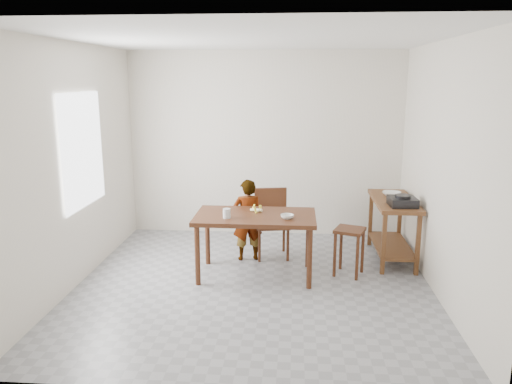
# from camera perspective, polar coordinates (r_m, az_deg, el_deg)

# --- Properties ---
(floor) EXTENTS (4.00, 4.00, 0.04)m
(floor) POSITION_cam_1_polar(r_m,az_deg,el_deg) (5.79, -0.32, -10.78)
(floor) COLOR gray
(floor) RESTS_ON ground
(ceiling) EXTENTS (4.00, 4.00, 0.04)m
(ceiling) POSITION_cam_1_polar(r_m,az_deg,el_deg) (5.32, -0.35, 17.37)
(ceiling) COLOR white
(ceiling) RESTS_ON wall_back
(wall_back) EXTENTS (4.00, 0.04, 2.70)m
(wall_back) POSITION_cam_1_polar(r_m,az_deg,el_deg) (7.38, 0.99, 5.45)
(wall_back) COLOR silver
(wall_back) RESTS_ON ground
(wall_front) EXTENTS (4.00, 0.04, 2.70)m
(wall_front) POSITION_cam_1_polar(r_m,az_deg,el_deg) (3.43, -3.18, -3.28)
(wall_front) COLOR silver
(wall_front) RESTS_ON ground
(wall_left) EXTENTS (0.04, 4.00, 2.70)m
(wall_left) POSITION_cam_1_polar(r_m,az_deg,el_deg) (5.91, -20.27, 2.79)
(wall_left) COLOR silver
(wall_left) RESTS_ON ground
(wall_right) EXTENTS (0.04, 4.00, 2.70)m
(wall_right) POSITION_cam_1_polar(r_m,az_deg,el_deg) (5.60, 20.77, 2.22)
(wall_right) COLOR silver
(wall_right) RESTS_ON ground
(window_pane) EXTENTS (0.02, 1.10, 1.30)m
(window_pane) POSITION_cam_1_polar(r_m,az_deg,el_deg) (6.05, -19.17, 4.53)
(window_pane) COLOR white
(window_pane) RESTS_ON wall_left
(dining_table) EXTENTS (1.40, 0.80, 0.75)m
(dining_table) POSITION_cam_1_polar(r_m,az_deg,el_deg) (5.93, -0.08, -6.12)
(dining_table) COLOR #442211
(dining_table) RESTS_ON floor
(prep_counter) EXTENTS (0.50, 1.20, 0.80)m
(prep_counter) POSITION_cam_1_polar(r_m,az_deg,el_deg) (6.69, 15.31, -4.13)
(prep_counter) COLOR #57331A
(prep_counter) RESTS_ON floor
(child) EXTENTS (0.44, 0.35, 1.06)m
(child) POSITION_cam_1_polar(r_m,az_deg,el_deg) (6.40, -1.00, -3.21)
(child) COLOR silver
(child) RESTS_ON floor
(dining_chair) EXTENTS (0.49, 0.49, 0.89)m
(dining_chair) POSITION_cam_1_polar(r_m,az_deg,el_deg) (6.53, 1.85, -3.69)
(dining_chair) COLOR #442211
(dining_chair) RESTS_ON floor
(stool) EXTENTS (0.42, 0.42, 0.57)m
(stool) POSITION_cam_1_polar(r_m,az_deg,el_deg) (6.08, 10.57, -6.72)
(stool) COLOR #442211
(stool) RESTS_ON floor
(glass_tumbler) EXTENTS (0.09, 0.09, 0.11)m
(glass_tumbler) POSITION_cam_1_polar(r_m,az_deg,el_deg) (5.68, -3.36, -2.45)
(glass_tumbler) COLOR silver
(glass_tumbler) RESTS_ON dining_table
(small_bowl) EXTENTS (0.15, 0.15, 0.05)m
(small_bowl) POSITION_cam_1_polar(r_m,az_deg,el_deg) (5.66, 3.58, -2.82)
(small_bowl) COLOR silver
(small_bowl) RESTS_ON dining_table
(banana) EXTENTS (0.21, 0.18, 0.06)m
(banana) POSITION_cam_1_polar(r_m,az_deg,el_deg) (5.93, 0.03, -2.02)
(banana) COLOR #E2D257
(banana) RESTS_ON dining_table
(serving_bowl) EXTENTS (0.28, 0.28, 0.06)m
(serving_bowl) POSITION_cam_1_polar(r_m,az_deg,el_deg) (6.74, 15.24, -0.22)
(serving_bowl) COLOR silver
(serving_bowl) RESTS_ON prep_counter
(gas_burner) EXTENTS (0.33, 0.33, 0.11)m
(gas_burner) POSITION_cam_1_polar(r_m,az_deg,el_deg) (6.25, 16.40, -1.07)
(gas_burner) COLOR black
(gas_burner) RESTS_ON prep_counter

